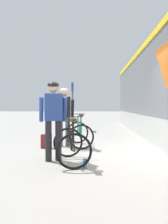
# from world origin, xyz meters

# --- Properties ---
(ground_plane) EXTENTS (80.00, 80.00, 0.00)m
(ground_plane) POSITION_xyz_m (0.00, 0.00, 0.00)
(ground_plane) COLOR #A09E99
(cyclist_near_in_dark) EXTENTS (0.64, 0.37, 1.76)m
(cyclist_near_in_dark) POSITION_xyz_m (-1.21, 1.01, 1.05)
(cyclist_near_in_dark) COLOR #4C515B
(cyclist_near_in_dark) RESTS_ON ground
(cyclist_far_in_blue) EXTENTS (0.66, 0.42, 1.76)m
(cyclist_far_in_blue) POSITION_xyz_m (-1.21, -0.72, 1.05)
(cyclist_far_in_blue) COLOR #232328
(cyclist_far_in_blue) RESTS_ON ground
(bicycle_near_teal) EXTENTS (0.90, 1.18, 0.99)m
(bicycle_near_teal) POSITION_xyz_m (-0.75, 1.03, 0.40)
(bicycle_near_teal) COLOR black
(bicycle_near_teal) RESTS_ON ground
(bicycle_far_black) EXTENTS (0.94, 1.21, 0.99)m
(bicycle_far_black) POSITION_xyz_m (-0.80, -0.87, 0.40)
(bicycle_far_black) COLOR black
(bicycle_far_black) RESTS_ON ground
(backpack_on_platform) EXTENTS (0.30, 0.21, 0.40)m
(backpack_on_platform) POSITION_xyz_m (-1.69, 0.69, 0.20)
(backpack_on_platform) COLOR maroon
(backpack_on_platform) RESTS_ON ground
(water_bottle_near_the_bikes) EXTENTS (0.07, 0.07, 0.19)m
(water_bottle_near_the_bikes) POSITION_xyz_m (-0.48, -1.26, 0.10)
(water_bottle_near_the_bikes) COLOR #338CCC
(water_bottle_near_the_bikes) RESTS_ON ground
(platform_sign_post) EXTENTS (0.08, 0.70, 2.40)m
(platform_sign_post) POSITION_xyz_m (-1.40, 5.32, 1.62)
(platform_sign_post) COLOR #595B60
(platform_sign_post) RESTS_ON ground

